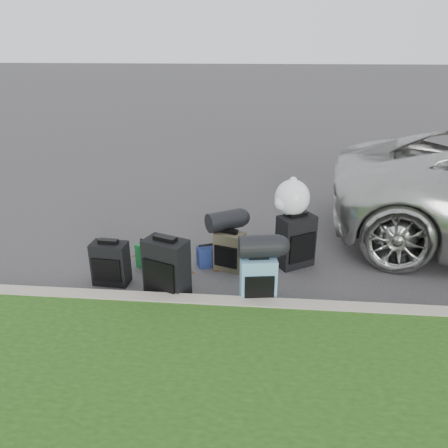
# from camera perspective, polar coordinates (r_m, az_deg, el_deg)

# --- Properties ---
(ground) EXTENTS (120.00, 120.00, 0.00)m
(ground) POSITION_cam_1_polar(r_m,az_deg,el_deg) (5.81, 0.81, -5.80)
(ground) COLOR #383535
(ground) RESTS_ON ground
(curb) EXTENTS (120.00, 0.18, 0.15)m
(curb) POSITION_cam_1_polar(r_m,az_deg,el_deg) (4.92, -0.09, -10.57)
(curb) COLOR #9E937F
(curb) RESTS_ON ground
(suitcase_small_black) EXTENTS (0.45, 0.27, 0.54)m
(suitcase_small_black) POSITION_cam_1_polar(r_m,az_deg,el_deg) (5.54, -14.60, -4.99)
(suitcase_small_black) COLOR black
(suitcase_small_black) RESTS_ON ground
(suitcase_large_black_left) EXTENTS (0.56, 0.45, 0.71)m
(suitcase_large_black_left) POSITION_cam_1_polar(r_m,az_deg,el_deg) (5.12, -7.49, -5.73)
(suitcase_large_black_left) COLOR black
(suitcase_large_black_left) RESTS_ON ground
(suitcase_olive) EXTENTS (0.43, 0.34, 0.51)m
(suitcase_olive) POSITION_cam_1_polar(r_m,az_deg,el_deg) (5.69, 0.73, -3.54)
(suitcase_olive) COLOR #3A3525
(suitcase_olive) RESTS_ON ground
(suitcase_teal) EXTENTS (0.43, 0.29, 0.57)m
(suitcase_teal) POSITION_cam_1_polar(r_m,az_deg,el_deg) (4.97, 4.48, -7.42)
(suitcase_teal) COLOR teal
(suitcase_teal) RESTS_ON ground
(suitcase_large_black_right) EXTENTS (0.54, 0.48, 0.70)m
(suitcase_large_black_right) POSITION_cam_1_polar(r_m,az_deg,el_deg) (5.82, 9.33, -2.21)
(suitcase_large_black_right) COLOR black
(suitcase_large_black_right) RESTS_ON ground
(tote_green) EXTENTS (0.36, 0.33, 0.32)m
(tote_green) POSITION_cam_1_polar(r_m,az_deg,el_deg) (5.87, -9.73, -4.05)
(tote_green) COLOR #16642C
(tote_green) RESTS_ON ground
(tote_navy) EXTENTS (0.30, 0.27, 0.26)m
(tote_navy) POSITION_cam_1_polar(r_m,az_deg,el_deg) (5.83, -2.26, -4.27)
(tote_navy) COLOR navy
(tote_navy) RESTS_ON ground
(duffel_left) EXTENTS (0.54, 0.47, 0.26)m
(duffel_left) POSITION_cam_1_polar(r_m,az_deg,el_deg) (5.64, 0.15, 0.47)
(duffel_left) COLOR black
(duffel_left) RESTS_ON suitcase_olive
(duffel_right) EXTENTS (0.49, 0.32, 0.25)m
(duffel_right) POSITION_cam_1_polar(r_m,az_deg,el_deg) (4.82, 4.64, -2.92)
(duffel_right) COLOR black
(duffel_right) RESTS_ON suitcase_teal
(trash_bag) EXTENTS (0.45, 0.45, 0.45)m
(trash_bag) POSITION_cam_1_polar(r_m,az_deg,el_deg) (5.67, 8.90, 3.41)
(trash_bag) COLOR white
(trash_bag) RESTS_ON suitcase_large_black_right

